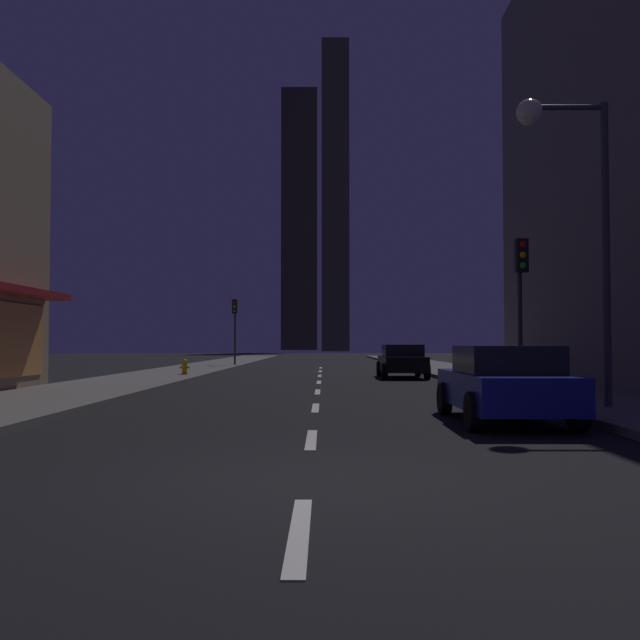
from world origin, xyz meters
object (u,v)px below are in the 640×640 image
Objects in this scene: car_parked_near at (504,383)px; car_parked_far at (402,361)px; fire_hydrant_far_left at (185,367)px; traffic_light_far_left at (235,317)px; street_lamp_right at (567,176)px; traffic_light_near_right at (521,280)px.

car_parked_far is (0.00, 16.88, 0.00)m from car_parked_near.
fire_hydrant_far_left is 13.94m from traffic_light_far_left.
fire_hydrant_far_left is 19.64m from street_lamp_right.
traffic_light_far_left reaches higher than car_parked_far.
fire_hydrant_far_left is at bearing 179.42° from car_parked_far.
car_parked_near is 1.01× the size of traffic_light_far_left.
traffic_light_far_left is at bearing 113.57° from traffic_light_near_right.
traffic_light_near_right is at bearing -80.58° from car_parked_far.
fire_hydrant_far_left is 0.10× the size of street_lamp_right.
traffic_light_near_right is 27.51m from traffic_light_far_left.
fire_hydrant_far_left is at bearing -91.68° from traffic_light_far_left.
traffic_light_near_right and traffic_light_far_left have the same top height.
car_parked_far is 1.01× the size of traffic_light_far_left.
car_parked_near is 19.45m from fire_hydrant_far_left.
street_lamp_right is (10.88, -29.07, 1.87)m from traffic_light_far_left.
traffic_light_near_right is at bearing 88.21° from street_lamp_right.
street_lamp_right is at bearing -83.37° from car_parked_far.
car_parked_far is 16.68m from traffic_light_far_left.
traffic_light_far_left is (0.40, 13.67, 2.74)m from fire_hydrant_far_left.
car_parked_near is 6.48× the size of fire_hydrant_far_left.
street_lamp_right reaches higher than car_parked_far.
traffic_light_near_right is (11.40, -11.55, 2.74)m from fire_hydrant_far_left.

